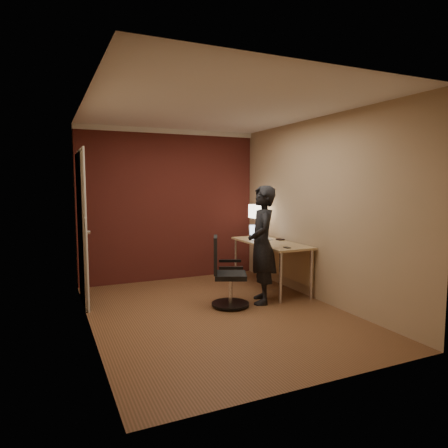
{
  "coord_description": "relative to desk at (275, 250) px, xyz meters",
  "views": [
    {
      "loc": [
        -1.92,
        -4.47,
        1.61
      ],
      "look_at": [
        0.35,
        0.55,
        1.05
      ],
      "focal_mm": 32.0,
      "sensor_mm": 36.0,
      "label": 1
    }
  ],
  "objects": [
    {
      "name": "desk_lamp",
      "position": [
        0.03,
        0.61,
        0.55
      ],
      "size": [
        0.22,
        0.22,
        0.54
      ],
      "color": "silver",
      "rests_on": "desk"
    },
    {
      "name": "phone",
      "position": [
        -0.15,
        -0.57,
        0.13
      ],
      "size": [
        0.07,
        0.12,
        0.01
      ],
      "primitive_type": "cube",
      "rotation": [
        0.0,
        0.0,
        -0.07
      ],
      "color": "black",
      "rests_on": "desk"
    },
    {
      "name": "laptop",
      "position": [
        -0.07,
        0.33,
        0.19
      ],
      "size": [
        0.38,
        0.33,
        0.23
      ],
      "color": "silver",
      "rests_on": "desk"
    },
    {
      "name": "wallet",
      "position": [
        0.16,
        0.1,
        0.14
      ],
      "size": [
        0.11,
        0.12,
        0.02
      ],
      "primitive_type": "cube",
      "rotation": [
        0.0,
        0.0,
        0.17
      ],
      "color": "black",
      "rests_on": "desk"
    },
    {
      "name": "desk",
      "position": [
        0.0,
        0.0,
        0.0
      ],
      "size": [
        0.6,
        1.5,
        0.73
      ],
      "color": "tan",
      "rests_on": "ground"
    },
    {
      "name": "person",
      "position": [
        -0.52,
        -0.53,
        0.19
      ],
      "size": [
        0.58,
        0.68,
        1.58
      ],
      "primitive_type": "imported",
      "rotation": [
        0.0,
        0.0,
        -1.98
      ],
      "color": "black",
      "rests_on": "ground"
    },
    {
      "name": "office_chair",
      "position": [
        -1.05,
        -0.51,
        -0.2
      ],
      "size": [
        0.54,
        0.58,
        0.91
      ],
      "color": "black",
      "rests_on": "ground"
    },
    {
      "name": "room",
      "position": [
        -1.53,
        0.86,
        0.77
      ],
      "size": [
        4.0,
        4.0,
        4.0
      ],
      "color": "brown",
      "rests_on": "ground"
    },
    {
      "name": "mouse",
      "position": [
        -0.24,
        -0.16,
        0.14
      ],
      "size": [
        0.06,
        0.1,
        0.03
      ],
      "primitive_type": "cube",
      "rotation": [
        0.0,
        0.0,
        0.01
      ],
      "color": "black",
      "rests_on": "desk"
    }
  ]
}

